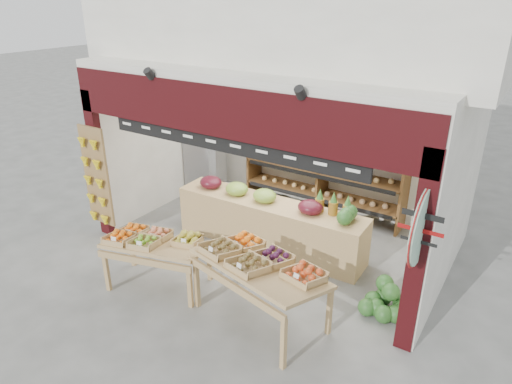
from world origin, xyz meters
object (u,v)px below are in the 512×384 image
object	(u,v)px
display_table_right	(258,262)
watermelon_pile	(386,303)
back_shelving	(324,155)
cardboard_stack	(241,206)
display_table_left	(151,241)
refrigerator	(206,153)
mid_counter	(269,222)

from	to	relation	value
display_table_right	watermelon_pile	distance (m)	1.90
back_shelving	cardboard_stack	size ratio (longest dim) A/B	3.32
back_shelving	display_table_right	world-z (taller)	back_shelving
cardboard_stack	display_table_left	xyz separation A→B (m)	(0.18, -2.58, 0.50)
display_table_right	display_table_left	bearing A→B (deg)	-173.50
back_shelving	refrigerator	xyz separation A→B (m)	(-2.57, -0.45, -0.31)
display_table_left	watermelon_pile	xyz separation A→B (m)	(3.20, 1.21, -0.56)
mid_counter	display_table_left	size ratio (longest dim) A/B	2.09
back_shelving	watermelon_pile	world-z (taller)	back_shelving
cardboard_stack	mid_counter	bearing A→B (deg)	-33.03
cardboard_stack	mid_counter	size ratio (longest dim) A/B	0.29
display_table_left	display_table_right	xyz separation A→B (m)	(1.75, 0.20, 0.14)
display_table_left	display_table_right	distance (m)	1.77
display_table_left	back_shelving	bearing A→B (deg)	74.26
refrigerator	mid_counter	world-z (taller)	refrigerator
refrigerator	back_shelving	bearing A→B (deg)	-7.37
watermelon_pile	refrigerator	bearing A→B (deg)	156.90
cardboard_stack	display_table_right	size ratio (longest dim) A/B	0.51
back_shelving	cardboard_stack	xyz separation A→B (m)	(-1.22, -1.10, -0.96)
mid_counter	display_table_left	world-z (taller)	mid_counter
display_table_right	watermelon_pile	world-z (taller)	display_table_right
mid_counter	refrigerator	bearing A→B (deg)	150.91
watermelon_pile	display_table_right	bearing A→B (deg)	-145.15
back_shelving	display_table_left	size ratio (longest dim) A/B	2.02
cardboard_stack	display_table_right	bearing A→B (deg)	-50.89
watermelon_pile	back_shelving	bearing A→B (deg)	131.23
back_shelving	display_table_right	bearing A→B (deg)	-78.41
back_shelving	mid_counter	size ratio (longest dim) A/B	0.97
cardboard_stack	mid_counter	xyz separation A→B (m)	(1.06, -0.69, 0.23)
cardboard_stack	watermelon_pile	size ratio (longest dim) A/B	1.47
watermelon_pile	mid_counter	bearing A→B (deg)	163.77
back_shelving	refrigerator	bearing A→B (deg)	-170.12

